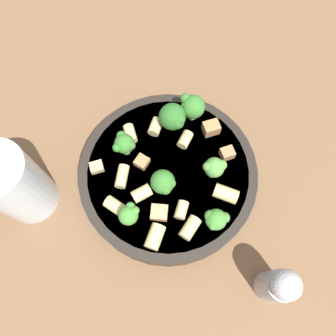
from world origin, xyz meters
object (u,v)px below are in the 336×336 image
Objects in this scene: rigatoni_4 at (122,176)px; chicken_chunk_1 at (214,130)px; rigatoni_9 at (156,127)px; pepper_shaker at (278,286)px; chicken_chunk_4 at (159,213)px; broccoli_floret_4 at (192,107)px; broccoli_floret_5 at (163,183)px; rigatoni_0 at (190,228)px; rigatoni_6 at (226,194)px; rigatoni_7 at (181,210)px; rigatoni_8 at (155,237)px; chicken_chunk_0 at (142,162)px; broccoli_floret_3 at (214,167)px; broccoli_floret_0 at (129,214)px; rigatoni_3 at (143,195)px; rigatoni_5 at (185,140)px; broccoli_floret_2 at (216,219)px; chicken_chunk_3 at (97,167)px; rigatoni_2 at (131,133)px; drinking_glass at (18,187)px; chicken_chunk_2 at (227,153)px; broccoli_floret_1 at (173,118)px; broccoli_floret_6 at (124,144)px; rigatoni_1 at (115,206)px; pasta_bowl at (168,175)px.

chicken_chunk_1 is at bearing 73.47° from rigatoni_4.
pepper_shaker is at bearing -10.22° from rigatoni_9.
chicken_chunk_4 is at bearing -77.86° from chicken_chunk_1.
broccoli_floret_4 is 1.11× the size of broccoli_floret_5.
rigatoni_0 is 0.94× the size of rigatoni_6.
rigatoni_6 is at bearing 64.75° from rigatoni_7.
rigatoni_6 is 1.03× the size of rigatoni_8.
broccoli_floret_3 is at bearing 35.73° from chicken_chunk_0.
chicken_chunk_1 is at bearing 141.70° from rigatoni_6.
rigatoni_0 is at bearing 34.26° from broccoli_floret_0.
chicken_chunk_0 is at bearing 126.02° from broccoli_floret_0.
rigatoni_3 is 0.09m from rigatoni_5.
broccoli_floret_2 is at bearing -15.54° from rigatoni_9.
pepper_shaker reaches higher than rigatoni_3.
rigatoni_8 is at bearing -60.93° from broccoli_floret_4.
chicken_chunk_0 is at bearing -88.28° from broccoli_floret_4.
rigatoni_0 is 1.68× the size of chicken_chunk_3.
rigatoni_3 is 0.04m from rigatoni_4.
rigatoni_5 is 0.98× the size of rigatoni_9.
broccoli_floret_0 reaches higher than chicken_chunk_1.
broccoli_floret_5 is (-0.03, -0.06, 0.00)m from broccoli_floret_3.
rigatoni_2 is at bearing 147.19° from rigatoni_3.
rigatoni_3 is (-0.08, -0.04, -0.01)m from broccoli_floret_2.
rigatoni_4 is 0.25× the size of drinking_glass.
chicken_chunk_0 is (-0.02, -0.06, -0.00)m from rigatoni_5.
broccoli_floret_5 is 0.09m from chicken_chunk_2.
rigatoni_0 is at bearing -14.21° from rigatoni_2.
rigatoni_8 reaches higher than rigatoni_0.
rigatoni_8 is 1.29× the size of rigatoni_9.
rigatoni_5 is at bearing 131.09° from rigatoni_7.
pepper_shaker reaches higher than rigatoni_4.
broccoli_floret_1 is 0.06m from chicken_chunk_1.
broccoli_floret_0 is 0.06m from rigatoni_7.
broccoli_floret_5 is at bearing -53.13° from broccoli_floret_1.
broccoli_floret_1 reaches higher than rigatoni_4.
broccoli_floret_0 is 2.11× the size of chicken_chunk_2.
rigatoni_4 is at bearing 22.70° from chicken_chunk_3.
chicken_chunk_0 is at bearing 172.91° from rigatoni_7.
broccoli_floret_6 reaches higher than rigatoni_3.
rigatoni_1 is at bearing -143.65° from chicken_chunk_4.
pepper_shaker is (0.20, -0.06, -0.00)m from rigatoni_5.
chicken_chunk_4 is at bearing -162.29° from rigatoni_0.
broccoli_floret_1 reaches higher than pasta_bowl.
rigatoni_0 is (0.06, 0.04, -0.02)m from broccoli_floret_0.
broccoli_floret_0 reaches higher than chicken_chunk_3.
broccoli_floret_3 reaches higher than chicken_chunk_1.
rigatoni_5 is at bearing 163.91° from pepper_shaker.
broccoli_floret_0 is at bearing -105.43° from broccoli_floret_3.
pepper_shaker is (0.14, 0.06, -0.00)m from rigatoni_8.
broccoli_floret_0 reaches higher than rigatoni_9.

